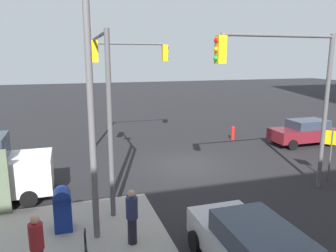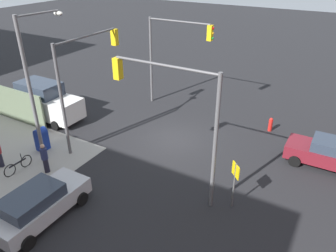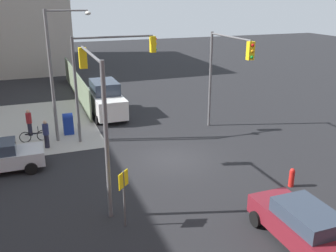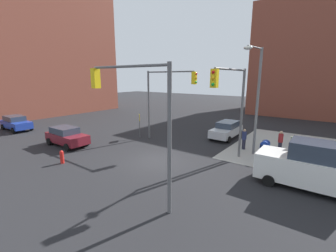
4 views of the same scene
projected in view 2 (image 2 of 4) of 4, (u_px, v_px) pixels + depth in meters
ground_plane at (174, 139)px, 20.85m from camera, size 120.00×120.00×0.00m
traffic_signal_nw_corner at (174, 106)px, 14.15m from camera, size 5.31×0.36×6.50m
traffic_signal_se_corner at (173, 47)px, 23.29m from camera, size 5.04×0.36×6.50m
traffic_signal_ne_corner at (85, 69)px, 18.77m from camera, size 0.36×5.26×6.50m
street_lamp_corner at (35, 81)px, 16.78m from camera, size 0.62×2.67×8.00m
warning_sign_two_way at (235, 178)px, 14.55m from camera, size 0.48×0.48×2.40m
mailbox_blue at (42, 138)px, 19.41m from camera, size 0.56×0.64×1.43m
fire_hydrant at (271, 124)px, 21.62m from camera, size 0.26×0.26×0.94m
coupe_silver at (39, 204)px, 14.21m from camera, size 2.02×4.49×1.62m
hatchback_maroon at (329, 153)px, 17.84m from camera, size 4.25×2.02×1.62m
van_white_delivery at (45, 101)px, 23.03m from camera, size 5.40×2.32×2.62m
pedestrian_waiting at (45, 158)px, 17.31m from camera, size 0.36×0.36×1.73m
bicycle_leaning_on_fence at (18, 165)px, 17.66m from camera, size 0.05×1.75×0.97m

